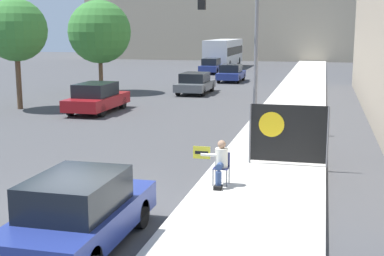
% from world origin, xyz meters
% --- Properties ---
extents(ground_plane, '(160.00, 160.00, 0.00)m').
position_xyz_m(ground_plane, '(0.00, 0.00, 0.00)').
color(ground_plane, '#444447').
extents(sidewalk_curb, '(3.42, 90.00, 0.14)m').
position_xyz_m(sidewalk_curb, '(4.04, 15.00, 0.07)').
color(sidewalk_curb, beige).
rests_on(sidewalk_curb, ground_plane).
extents(seated_protester, '(0.96, 0.77, 1.22)m').
position_xyz_m(seated_protester, '(2.99, 1.93, 0.80)').
color(seated_protester, '#474C56').
rests_on(seated_protester, sidewalk_curb).
extents(jogger_on_sidewalk, '(0.34, 0.34, 1.69)m').
position_xyz_m(jogger_on_sidewalk, '(4.36, 5.78, 1.00)').
color(jogger_on_sidewalk, black).
rests_on(jogger_on_sidewalk, sidewalk_curb).
extents(protest_banner, '(2.41, 0.06, 1.87)m').
position_xyz_m(protest_banner, '(4.58, 4.57, 1.13)').
color(protest_banner, slate).
rests_on(protest_banner, sidewalk_curb).
extents(traffic_light_pole, '(2.45, 2.22, 6.03)m').
position_xyz_m(traffic_light_pole, '(2.07, 9.96, 4.15)').
color(traffic_light_pole, slate).
rests_on(traffic_light_pole, sidewalk_curb).
extents(parked_car_curbside, '(1.77, 4.20, 1.52)m').
position_xyz_m(parked_car_curbside, '(1.05, -2.54, 0.75)').
color(parked_car_curbside, navy).
rests_on(parked_car_curbside, ground_plane).
extents(car_on_road_nearest, '(1.88, 4.65, 1.54)m').
position_xyz_m(car_on_road_nearest, '(-5.82, 13.84, 0.76)').
color(car_on_road_nearest, maroon).
rests_on(car_on_road_nearest, ground_plane).
extents(car_on_road_midblock, '(1.90, 4.44, 1.40)m').
position_xyz_m(car_on_road_midblock, '(-2.78, 23.01, 0.70)').
color(car_on_road_midblock, '#565B60').
rests_on(car_on_road_midblock, ground_plane).
extents(car_on_road_distant, '(1.83, 4.14, 1.43)m').
position_xyz_m(car_on_road_distant, '(-1.83, 31.63, 0.71)').
color(car_on_road_distant, navy).
rests_on(car_on_road_distant, ground_plane).
extents(car_on_road_far_lane, '(1.70, 4.17, 1.48)m').
position_xyz_m(car_on_road_far_lane, '(-5.06, 39.15, 0.73)').
color(car_on_road_far_lane, navy).
rests_on(car_on_road_far_lane, ground_plane).
extents(city_bus_on_road, '(2.59, 10.46, 3.10)m').
position_xyz_m(city_bus_on_road, '(-5.31, 46.99, 1.79)').
color(city_bus_on_road, silver).
rests_on(city_bus_on_road, ground_plane).
extents(street_tree_near_curb, '(3.31, 3.31, 5.88)m').
position_xyz_m(street_tree_near_curb, '(-10.37, 13.95, 4.20)').
color(street_tree_near_curb, brown).
rests_on(street_tree_near_curb, ground_plane).
extents(street_tree_midblock, '(4.20, 4.20, 6.18)m').
position_xyz_m(street_tree_midblock, '(-9.14, 22.05, 4.07)').
color(street_tree_midblock, brown).
rests_on(street_tree_midblock, ground_plane).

